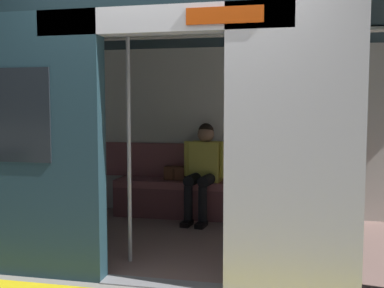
% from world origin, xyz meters
% --- Properties ---
extents(ground_plane, '(60.00, 60.00, 0.00)m').
position_xyz_m(ground_plane, '(0.00, 0.00, 0.00)').
color(ground_plane, gray).
extents(train_car, '(6.40, 2.67, 2.28)m').
position_xyz_m(train_car, '(0.07, -1.17, 1.51)').
color(train_car, silver).
rests_on(train_car, ground_plane).
extents(bench_seat, '(2.44, 0.44, 0.47)m').
position_xyz_m(bench_seat, '(0.00, -2.15, 0.36)').
color(bench_seat, '#935156').
rests_on(bench_seat, ground_plane).
extents(person_seated, '(0.55, 0.71, 1.20)m').
position_xyz_m(person_seated, '(0.07, -2.10, 0.69)').
color(person_seated, '#D8CC4C').
rests_on(person_seated, ground_plane).
extents(handbag, '(0.26, 0.15, 0.17)m').
position_xyz_m(handbag, '(0.46, -2.21, 0.56)').
color(handbag, brown).
rests_on(handbag, bench_seat).
extents(book, '(0.24, 0.26, 0.03)m').
position_xyz_m(book, '(-0.39, -2.24, 0.49)').
color(book, gold).
rests_on(book, bench_seat).
extents(grab_pole_door, '(0.04, 0.04, 2.14)m').
position_xyz_m(grab_pole_door, '(0.44, -0.46, 1.07)').
color(grab_pole_door, silver).
rests_on(grab_pole_door, ground_plane).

